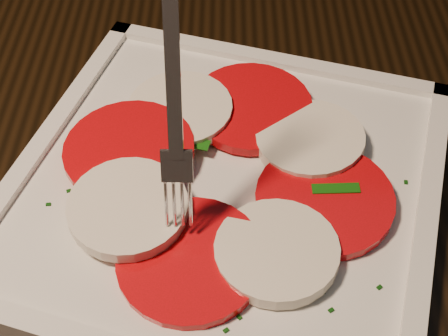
% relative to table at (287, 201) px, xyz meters
% --- Properties ---
extents(table, '(1.25, 0.87, 0.75)m').
position_rel_table_xyz_m(table, '(0.00, 0.00, 0.00)').
color(table, black).
rests_on(table, ground).
extents(plate, '(0.37, 0.37, 0.01)m').
position_rel_table_xyz_m(plate, '(-0.06, -0.08, 0.11)').
color(plate, white).
rests_on(plate, table).
extents(caprese_salad, '(0.26, 0.25, 0.02)m').
position_rel_table_xyz_m(caprese_salad, '(-0.06, -0.08, 0.12)').
color(caprese_salad, red).
rests_on(caprese_salad, plate).
extents(fork, '(0.03, 0.07, 0.17)m').
position_rel_table_xyz_m(fork, '(-0.08, -0.09, 0.22)').
color(fork, white).
rests_on(fork, caprese_salad).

